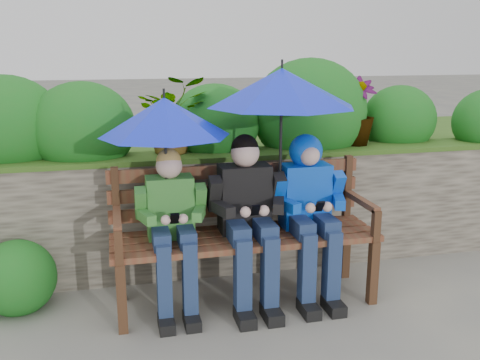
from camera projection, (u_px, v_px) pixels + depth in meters
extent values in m
plane|color=slate|center=(243.00, 305.00, 4.03)|extent=(60.00, 60.00, 0.00)
cube|color=#4D473D|center=(222.00, 213.00, 4.62)|extent=(8.00, 0.40, 1.00)
cube|color=#34571B|center=(222.00, 155.00, 4.50)|extent=(8.00, 0.42, 0.04)
cube|color=#34571B|center=(200.00, 182.00, 5.76)|extent=(8.00, 2.00, 0.96)
ellipsoid|color=#19691D|center=(6.00, 126.00, 4.28)|extent=(0.92, 0.73, 0.83)
ellipsoid|color=#19691D|center=(83.00, 128.00, 4.32)|extent=(0.84, 0.68, 0.76)
ellipsoid|color=#19691D|center=(215.00, 124.00, 4.66)|extent=(0.79, 0.63, 0.71)
ellipsoid|color=#19691D|center=(309.00, 112.00, 4.84)|extent=(1.07, 0.86, 0.97)
ellipsoid|color=#19691D|center=(399.00, 120.00, 5.10)|extent=(0.73, 0.58, 0.66)
sphere|color=#DD97B6|center=(12.00, 145.00, 4.18)|extent=(0.14, 0.14, 0.14)
sphere|color=#DD97B6|center=(236.00, 136.00, 4.59)|extent=(0.14, 0.14, 0.14)
imported|color=#19691D|center=(173.00, 115.00, 4.42)|extent=(0.58, 0.50, 0.64)
imported|color=#19691D|center=(356.00, 111.00, 4.79)|extent=(0.34, 0.34, 0.61)
sphere|color=#19691D|center=(17.00, 278.00, 3.94)|extent=(0.57, 0.57, 0.57)
cube|color=#432918|center=(122.00, 299.00, 3.59)|extent=(0.07, 0.07, 0.49)
cube|color=#432918|center=(120.00, 270.00, 4.06)|extent=(0.07, 0.07, 0.49)
cube|color=#432918|center=(373.00, 273.00, 4.01)|extent=(0.07, 0.07, 0.49)
cube|color=#432918|center=(345.00, 249.00, 4.47)|extent=(0.07, 0.07, 0.49)
cube|color=brown|center=(253.00, 248.00, 3.77)|extent=(1.98, 0.11, 0.04)
cube|color=brown|center=(248.00, 241.00, 3.90)|extent=(1.98, 0.11, 0.04)
cube|color=brown|center=(243.00, 234.00, 4.04)|extent=(1.98, 0.11, 0.04)
cube|color=brown|center=(239.00, 228.00, 4.17)|extent=(1.98, 0.11, 0.04)
cube|color=#432918|center=(116.00, 203.00, 3.95)|extent=(0.05, 0.05, 0.55)
cube|color=brown|center=(117.00, 219.00, 3.70)|extent=(0.05, 0.51, 0.04)
cube|color=#432918|center=(119.00, 248.00, 3.50)|extent=(0.05, 0.05, 0.24)
cube|color=#432918|center=(347.00, 188.00, 4.37)|extent=(0.05, 0.05, 0.55)
cube|color=brown|center=(362.00, 201.00, 4.12)|extent=(0.05, 0.51, 0.04)
cube|color=#432918|center=(376.00, 226.00, 3.92)|extent=(0.05, 0.05, 0.24)
cube|color=brown|center=(237.00, 209.00, 4.20)|extent=(1.98, 0.04, 0.10)
cube|color=brown|center=(237.00, 190.00, 4.16)|extent=(1.98, 0.04, 0.10)
cube|color=brown|center=(237.00, 171.00, 4.12)|extent=(1.98, 0.04, 0.10)
cube|color=#2D822F|center=(170.00, 207.00, 3.88)|extent=(0.33, 0.20, 0.45)
sphere|color=#D3AA9D|center=(169.00, 166.00, 3.78)|extent=(0.19, 0.19, 0.19)
sphere|color=#B28E41|center=(169.00, 161.00, 3.79)|extent=(0.18, 0.18, 0.18)
cube|color=navy|center=(161.00, 237.00, 3.75)|extent=(0.12, 0.32, 0.12)
cube|color=navy|center=(164.00, 286.00, 3.67)|extent=(0.10, 0.11, 0.60)
cube|color=black|center=(167.00, 324.00, 3.68)|extent=(0.11, 0.22, 0.08)
cube|color=navy|center=(186.00, 235.00, 3.79)|extent=(0.12, 0.32, 0.12)
cube|color=navy|center=(190.00, 283.00, 3.71)|extent=(0.10, 0.11, 0.60)
cube|color=black|center=(192.00, 321.00, 3.72)|extent=(0.11, 0.22, 0.08)
cube|color=#2D822F|center=(141.00, 203.00, 3.77)|extent=(0.08, 0.18, 0.25)
cube|color=#2D822F|center=(146.00, 217.00, 3.67)|extent=(0.13, 0.21, 0.07)
sphere|color=#D3AA9D|center=(166.00, 220.00, 3.62)|extent=(0.07, 0.07, 0.07)
cube|color=#2D822F|center=(200.00, 199.00, 3.86)|extent=(0.08, 0.18, 0.25)
cube|color=#2D822F|center=(199.00, 214.00, 3.75)|extent=(0.13, 0.21, 0.07)
sphere|color=#D3AA9D|center=(183.00, 219.00, 3.64)|extent=(0.07, 0.07, 0.07)
cube|color=black|center=(175.00, 218.00, 3.62)|extent=(0.06, 0.07, 0.09)
cube|color=black|center=(244.00, 198.00, 4.00)|extent=(0.38, 0.22, 0.51)
sphere|color=#D3AA9D|center=(245.00, 153.00, 3.89)|extent=(0.21, 0.21, 0.21)
sphere|color=black|center=(245.00, 148.00, 3.89)|extent=(0.20, 0.20, 0.20)
cube|color=navy|center=(237.00, 231.00, 3.85)|extent=(0.13, 0.35, 0.13)
cube|color=navy|center=(243.00, 280.00, 3.76)|extent=(0.11, 0.12, 0.60)
cube|color=black|center=(245.00, 317.00, 3.76)|extent=(0.12, 0.24, 0.09)
cube|color=navy|center=(263.00, 229.00, 3.90)|extent=(0.13, 0.35, 0.13)
cube|color=navy|center=(270.00, 277.00, 3.80)|extent=(0.11, 0.12, 0.60)
cube|color=black|center=(272.00, 314.00, 3.80)|extent=(0.12, 0.24, 0.09)
cube|color=black|center=(214.00, 194.00, 3.87)|extent=(0.09, 0.20, 0.28)
cube|color=black|center=(223.00, 209.00, 3.77)|extent=(0.14, 0.23, 0.08)
sphere|color=#D3AA9D|center=(245.00, 212.00, 3.70)|extent=(0.08, 0.08, 0.08)
cube|color=black|center=(277.00, 190.00, 3.98)|extent=(0.09, 0.20, 0.28)
cube|color=black|center=(278.00, 205.00, 3.86)|extent=(0.14, 0.23, 0.08)
sphere|color=#D3AA9D|center=(264.00, 211.00, 3.73)|extent=(0.08, 0.08, 0.08)
cube|color=black|center=(255.00, 210.00, 3.70)|extent=(0.06, 0.07, 0.09)
cube|color=blue|center=(305.00, 195.00, 4.11)|extent=(0.36, 0.21, 0.49)
sphere|color=#D3AA9D|center=(307.00, 153.00, 4.01)|extent=(0.20, 0.20, 0.20)
sphere|color=blue|center=(306.00, 151.00, 4.03)|extent=(0.25, 0.25, 0.25)
sphere|color=#D3AA9D|center=(310.00, 155.00, 3.96)|extent=(0.15, 0.15, 0.15)
cube|color=navy|center=(300.00, 226.00, 3.97)|extent=(0.13, 0.34, 0.13)
cube|color=navy|center=(307.00, 272.00, 3.88)|extent=(0.11, 0.12, 0.60)
cube|color=black|center=(309.00, 309.00, 3.88)|extent=(0.12, 0.24, 0.09)
cube|color=navy|center=(324.00, 224.00, 4.01)|extent=(0.13, 0.34, 0.13)
cube|color=navy|center=(332.00, 270.00, 3.92)|extent=(0.11, 0.12, 0.60)
cube|color=black|center=(334.00, 306.00, 3.93)|extent=(0.12, 0.24, 0.09)
cube|color=blue|center=(279.00, 191.00, 3.99)|extent=(0.09, 0.20, 0.27)
cube|color=blue|center=(288.00, 205.00, 3.88)|extent=(0.14, 0.23, 0.07)
sphere|color=#D3AA9D|center=(310.00, 208.00, 3.82)|extent=(0.07, 0.07, 0.07)
cube|color=blue|center=(336.00, 187.00, 4.09)|extent=(0.09, 0.20, 0.27)
cube|color=blue|center=(339.00, 202.00, 3.97)|extent=(0.14, 0.23, 0.07)
sphere|color=#D3AA9D|center=(327.00, 207.00, 3.85)|extent=(0.07, 0.07, 0.07)
cube|color=black|center=(319.00, 206.00, 3.83)|extent=(0.06, 0.07, 0.09)
cone|color=#1025E4|center=(165.00, 117.00, 3.66)|extent=(0.91, 0.91, 0.27)
cylinder|color=black|center=(164.00, 93.00, 3.62)|extent=(0.02, 0.02, 0.06)
cylinder|color=black|center=(166.00, 163.00, 3.74)|extent=(0.02, 0.02, 0.65)
sphere|color=black|center=(168.00, 208.00, 3.81)|extent=(0.04, 0.04, 0.04)
cone|color=#1025E4|center=(282.00, 88.00, 3.83)|extent=(1.10, 1.10, 0.27)
cylinder|color=black|center=(282.00, 64.00, 3.79)|extent=(0.02, 0.02, 0.06)
cylinder|color=black|center=(281.00, 143.00, 3.93)|extent=(0.02, 0.02, 0.81)
sphere|color=black|center=(280.00, 196.00, 4.03)|extent=(0.04, 0.04, 0.04)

